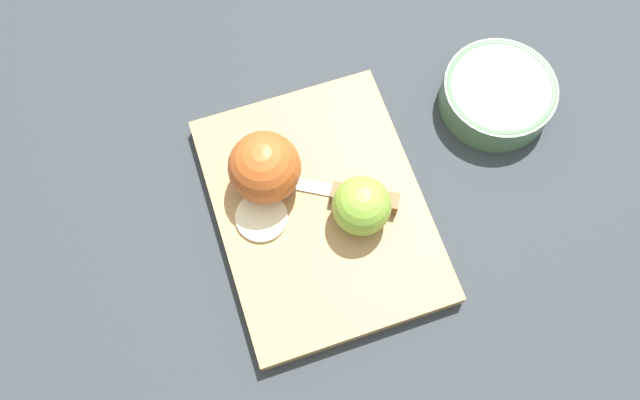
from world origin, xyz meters
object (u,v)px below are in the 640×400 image
object	(u,v)px
apple_half_right	(265,168)
knife	(358,193)
apple_half_left	(361,206)
bowl	(498,94)

from	to	relation	value
apple_half_right	knife	world-z (taller)	apple_half_right
apple_half_left	knife	distance (m)	0.04
bowl	knife	bearing A→B (deg)	120.45
apple_half_left	bowl	world-z (taller)	apple_half_left
apple_half_right	bowl	xyz separation A→B (m)	(0.08, -0.30, -0.04)
knife	bowl	distance (m)	0.23
knife	apple_half_left	bearing A→B (deg)	106.86
apple_half_left	knife	size ratio (longest dim) A/B	0.43
bowl	apple_half_left	bearing A→B (deg)	125.50
apple_half_right	knife	bearing A→B (deg)	60.20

